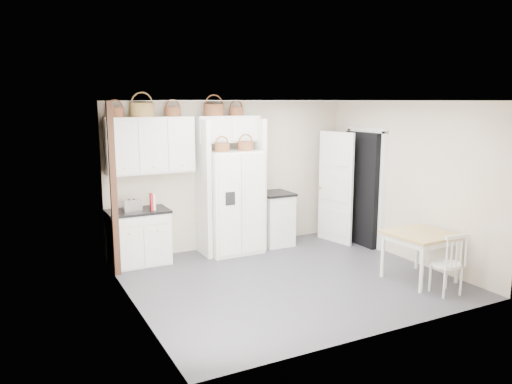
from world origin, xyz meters
TOP-DOWN VIEW (x-y plane):
  - floor at (0.00, 0.00)m, footprint 4.50×4.50m
  - ceiling at (0.00, 0.00)m, footprint 4.50×4.50m
  - wall_back at (0.00, 2.00)m, footprint 4.50×0.00m
  - wall_left at (-2.25, 0.00)m, footprint 0.00×4.00m
  - wall_right at (2.25, 0.00)m, footprint 0.00×4.00m
  - refrigerator at (-0.15, 1.65)m, footprint 0.92×0.74m
  - base_cab_left at (-1.77, 1.70)m, footprint 0.92×0.58m
  - base_cab_right at (0.72, 1.70)m, footprint 0.53×0.63m
  - dining_table at (1.70, -0.90)m, footprint 0.91×0.91m
  - windsor_chair at (1.63, -1.46)m, footprint 0.44×0.40m
  - counter_left at (-1.77, 1.70)m, footprint 0.96×0.62m
  - counter_right at (0.72, 1.70)m, footprint 0.57×0.67m
  - toaster at (-1.89, 1.61)m, footprint 0.30×0.20m
  - cookbook_red at (-1.57, 1.62)m, footprint 0.06×0.18m
  - cookbook_cream at (-1.54, 1.62)m, footprint 0.05×0.17m
  - basket_upper_a at (-2.02, 1.83)m, footprint 0.26×0.26m
  - basket_upper_b at (-1.60, 1.83)m, footprint 0.37×0.37m
  - basket_upper_c at (-1.11, 1.83)m, footprint 0.26×0.26m
  - basket_bridge_a at (-0.39, 1.83)m, footprint 0.35×0.35m
  - basket_bridge_b at (0.02, 1.83)m, footprint 0.25×0.25m
  - basket_fridge_a at (-0.37, 1.55)m, footprint 0.26×0.26m
  - basket_fridge_b at (0.07, 1.55)m, footprint 0.28×0.28m
  - upper_cabinet at (-1.50, 1.83)m, footprint 1.40×0.34m
  - bridge_cabinet at (-0.15, 1.83)m, footprint 1.12×0.34m
  - fridge_panel_left at (-0.66, 1.70)m, footprint 0.08×0.60m
  - fridge_panel_right at (0.36, 1.70)m, footprint 0.08×0.60m
  - trim_post at (-2.20, 1.35)m, footprint 0.09×0.09m
  - doorway_void at (2.16, 1.00)m, footprint 0.18×0.85m
  - door_slab at (1.80, 1.33)m, footprint 0.21×0.79m

SIDE VIEW (x-z plane):
  - floor at x=0.00m, z-range 0.00..0.00m
  - dining_table at x=1.70m, z-range 0.00..0.71m
  - windsor_chair at x=1.63m, z-range 0.00..0.83m
  - base_cab_left at x=-1.77m, z-range 0.00..0.85m
  - base_cab_right at x=0.72m, z-range 0.00..0.93m
  - counter_left at x=-1.77m, z-range 0.85..0.89m
  - refrigerator at x=-0.15m, z-range 0.00..1.77m
  - counter_right at x=0.72m, z-range 0.93..0.97m
  - toaster at x=-1.89m, z-range 0.89..1.09m
  - cookbook_cream at x=-1.54m, z-range 0.89..1.15m
  - cookbook_red at x=-1.57m, z-range 0.89..1.15m
  - doorway_void at x=2.16m, z-range 0.00..2.05m
  - door_slab at x=1.80m, z-range 0.00..2.05m
  - fridge_panel_left at x=-0.66m, z-range 0.00..2.30m
  - fridge_panel_right at x=0.36m, z-range 0.00..2.30m
  - wall_back at x=0.00m, z-range -0.95..3.55m
  - wall_left at x=-2.25m, z-range -0.70..3.30m
  - wall_right at x=2.25m, z-range -0.70..3.30m
  - trim_post at x=-2.20m, z-range 0.00..2.60m
  - basket_fridge_a at x=-0.37m, z-range 1.77..1.91m
  - basket_fridge_b at x=0.07m, z-range 1.77..1.92m
  - upper_cabinet at x=-1.50m, z-range 1.45..2.35m
  - bridge_cabinet at x=-0.15m, z-range 1.90..2.35m
  - basket_bridge_b at x=0.02m, z-range 2.35..2.49m
  - basket_upper_a at x=-2.02m, z-range 2.35..2.50m
  - basket_upper_c at x=-1.11m, z-range 2.35..2.50m
  - basket_bridge_a at x=-0.39m, z-range 2.35..2.55m
  - basket_upper_b at x=-1.60m, z-range 2.35..2.57m
  - ceiling at x=0.00m, z-range 2.60..2.60m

